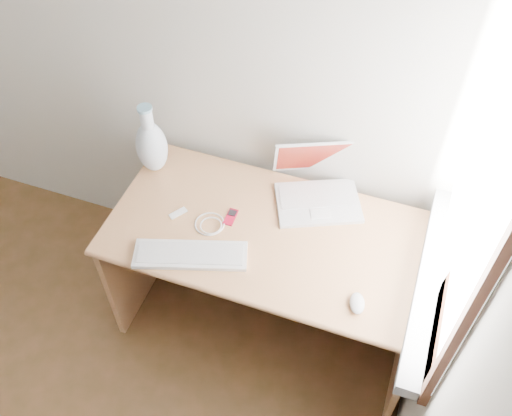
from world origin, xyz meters
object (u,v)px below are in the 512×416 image
(desk, at_px, (276,247))
(vase, at_px, (151,145))
(external_keyboard, at_px, (190,255))
(laptop, at_px, (322,188))

(desk, distance_m, vase, 0.72)
(external_keyboard, bearing_deg, vase, 113.38)
(desk, relative_size, external_keyboard, 2.87)
(desk, height_order, external_keyboard, external_keyboard)
(desk, relative_size, vase, 3.83)
(vase, bearing_deg, laptop, 6.55)
(external_keyboard, xyz_separation_m, vase, (-0.36, 0.41, 0.13))
(laptop, relative_size, vase, 1.20)
(laptop, height_order, external_keyboard, laptop)
(desk, xyz_separation_m, laptop, (0.14, 0.19, 0.26))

